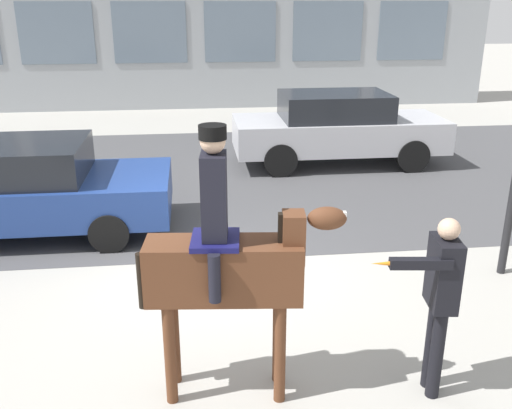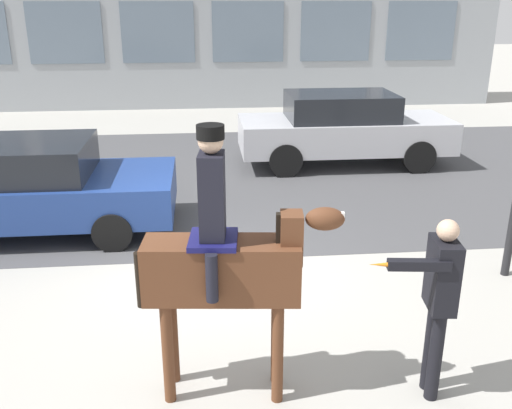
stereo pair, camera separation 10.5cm
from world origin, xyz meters
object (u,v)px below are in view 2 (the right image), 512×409
(mounted_horse_lead, at_px, (226,263))
(pedestrian_bystander, at_px, (439,295))
(street_car_near_lane, at_px, (23,187))
(street_car_far_lane, at_px, (343,128))

(mounted_horse_lead, relative_size, pedestrian_bystander, 1.46)
(mounted_horse_lead, xyz_separation_m, street_car_near_lane, (-3.10, 4.41, -0.61))
(pedestrian_bystander, xyz_separation_m, street_car_far_lane, (1.11, 8.13, -0.22))
(mounted_horse_lead, bearing_deg, pedestrian_bystander, -1.28)
(pedestrian_bystander, relative_size, street_car_near_lane, 0.38)
(mounted_horse_lead, distance_m, street_car_near_lane, 5.43)
(pedestrian_bystander, bearing_deg, street_car_far_lane, -91.10)
(mounted_horse_lead, xyz_separation_m, street_car_far_lane, (3.06, 7.90, -0.53))
(pedestrian_bystander, distance_m, street_car_far_lane, 8.21)
(street_car_near_lane, distance_m, street_car_far_lane, 7.08)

